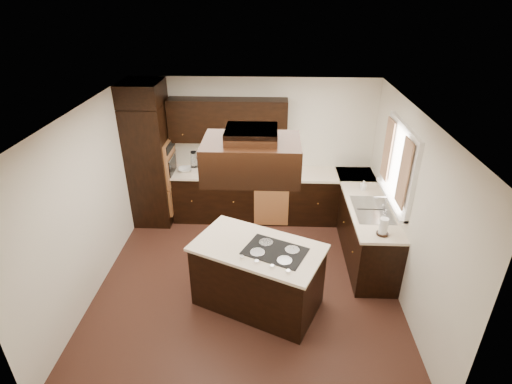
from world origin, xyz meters
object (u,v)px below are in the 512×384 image
(island, at_px, (258,277))
(range_hood, at_px, (252,158))
(oven_column, at_px, (151,165))
(spice_rack, at_px, (229,165))

(island, height_order, range_hood, range_hood)
(island, relative_size, range_hood, 1.49)
(island, xyz_separation_m, range_hood, (-0.07, -0.11, 1.72))
(island, bearing_deg, oven_column, 156.53)
(oven_column, xyz_separation_m, spice_rack, (1.35, 0.03, 0.02))
(oven_column, relative_size, range_hood, 2.02)
(range_hood, relative_size, spice_rack, 2.78)
(oven_column, bearing_deg, island, -47.87)
(oven_column, height_order, spice_rack, oven_column)
(range_hood, bearing_deg, island, 58.45)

